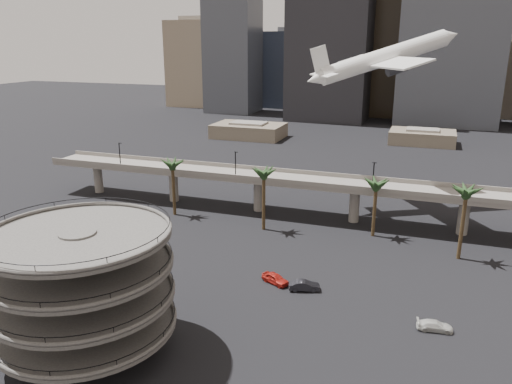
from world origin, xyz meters
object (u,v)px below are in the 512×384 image
(parking_ramp, at_px, (83,281))
(overpass, at_px, (305,185))
(airborne_jet, at_px, (383,58))
(car_b, at_px, (304,286))
(car_c, at_px, (435,326))
(car_a, at_px, (275,278))

(parking_ramp, distance_m, overpass, 60.46)
(airborne_jet, height_order, car_b, airborne_jet)
(overpass, relative_size, car_c, 27.15)
(parking_ramp, relative_size, car_c, 4.64)
(car_b, bearing_deg, parking_ramp, 120.67)
(airborne_jet, height_order, car_c, airborne_jet)
(overpass, distance_m, airborne_jet, 33.67)
(parking_ramp, relative_size, car_b, 4.52)
(car_a, relative_size, car_c, 1.02)
(overpass, distance_m, car_a, 34.19)
(airborne_jet, bearing_deg, overpass, -164.29)
(airborne_jet, relative_size, car_c, 6.94)
(airborne_jet, relative_size, car_a, 6.79)
(parking_ramp, distance_m, airborne_jet, 82.67)
(car_a, xyz_separation_m, car_b, (5.04, -0.77, -0.02))
(parking_ramp, xyz_separation_m, car_c, (41.23, 19.74, -9.14))
(overpass, distance_m, car_b, 35.81)
(airborne_jet, distance_m, car_a, 59.90)
(car_a, bearing_deg, airborne_jet, 14.37)
(airborne_jet, bearing_deg, car_b, -128.92)
(parking_ramp, bearing_deg, airborne_jet, 70.50)
(car_a, height_order, car_b, car_a)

